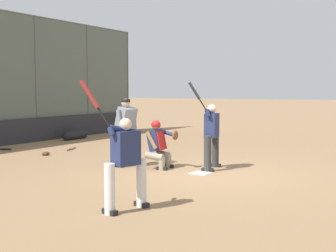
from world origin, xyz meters
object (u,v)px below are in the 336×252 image
Objects in this scene: batter_on_deck at (125,160)px; spare_bat_near_backstop at (2,149)px; umpire_home at (125,130)px; fielding_glove_on_dirt at (46,154)px; batter_at_plate at (211,134)px; equipment_bag_dugout_side at (75,135)px; catcher_behind_plate at (159,143)px; spare_bat_by_padding at (131,140)px; spare_bat_third_base_side at (72,148)px.

spare_bat_near_backstop is at bearing -103.77° from batter_on_deck.
fielding_glove_on_dirt is (-0.38, -3.19, -0.87)m from umpire_home.
batter_at_plate is at bearing 93.59° from fielding_glove_on_dirt.
umpire_home reaches higher than equipment_bag_dugout_side.
batter_on_deck reaches higher than catcher_behind_plate.
equipment_bag_dugout_side is (-4.03, -6.37, -0.45)m from catcher_behind_plate.
spare_bat_by_padding is at bearing -138.37° from batter_at_plate.
equipment_bag_dugout_side is at bearing -130.39° from catcher_behind_plate.
batter_at_plate is 5.32m from fielding_glove_on_dirt.
equipment_bag_dugout_side is (-3.81, -2.29, 0.12)m from fielding_glove_on_dirt.
catcher_behind_plate reaches higher than equipment_bag_dugout_side.
spare_bat_by_padding is at bearing 109.33° from equipment_bag_dugout_side.
equipment_bag_dugout_side is (-7.73, -8.04, -0.65)m from batter_on_deck.
equipment_bag_dugout_side is at bearing -122.51° from umpire_home.
batter_on_deck reaches higher than spare_bat_by_padding.
spare_bat_near_backstop is 1.16× the size of spare_bat_third_base_side.
spare_bat_by_padding is at bearing -131.57° from batter_on_deck.
fielding_glove_on_dirt is (-3.92, -5.76, -0.76)m from batter_on_deck.
equipment_bag_dugout_side is at bearing -149.06° from fielding_glove_on_dirt.
spare_bat_near_backstop is at bearing -98.83° from batter_at_plate.
spare_bat_near_backstop is at bearing -93.72° from fielding_glove_on_dirt.
batter_on_deck is 11.17m from equipment_bag_dugout_side.
catcher_behind_plate is 1.35× the size of spare_bat_near_backstop.
spare_bat_near_backstop is (0.19, -7.34, -0.83)m from batter_at_plate.
catcher_behind_plate is at bearing -22.35° from spare_bat_near_backstop.
batter_at_plate is 1.79× the size of catcher_behind_plate.
spare_bat_third_base_side is 1.48m from fielding_glove_on_dirt.
spare_bat_near_backstop is 3.68m from equipment_bag_dugout_side.
fielding_glove_on_dirt is 4.45m from equipment_bag_dugout_side.
batter_at_plate is 7.39m from spare_bat_near_backstop.
batter_at_plate is 2.80× the size of spare_bat_third_base_side.
spare_bat_near_backstop is at bearing -100.42° from spare_bat_by_padding.
spare_bat_by_padding is (-4.42, 1.94, 0.00)m from spare_bat_near_backstop.
batter_at_plate reaches higher than spare_bat_third_base_side.
fielding_glove_on_dirt is at bearing -22.76° from spare_bat_near_backstop.
batter_at_plate reaches higher than batter_on_deck.
batter_on_deck reaches higher than spare_bat_third_base_side.
fielding_glove_on_dirt is at bearing 165.93° from spare_bat_third_base_side.
umpire_home is (0.16, -0.90, 0.30)m from catcher_behind_plate.
spare_bat_third_base_side is at bearing -118.11° from batter_on_deck.
batter_on_deck is 1.61× the size of equipment_bag_dugout_side.
umpire_home is at bearing -42.60° from spare_bat_by_padding.
spare_bat_by_padding is at bearing 47.29° from spare_bat_near_backstop.
batter_on_deck is (4.25, 0.51, -0.05)m from batter_at_plate.
catcher_behind_plate is 0.70× the size of umpire_home.
batter_at_plate is 8.33m from equipment_bag_dugout_side.
equipment_bag_dugout_side is (-3.68, -0.19, 0.13)m from spare_bat_near_backstop.
umpire_home reaches higher than fielding_glove_on_dirt.
batter_on_deck is at bearing -156.73° from spare_bat_third_base_side.
spare_bat_third_base_side is (-5.37, -6.04, -0.78)m from batter_on_deck.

